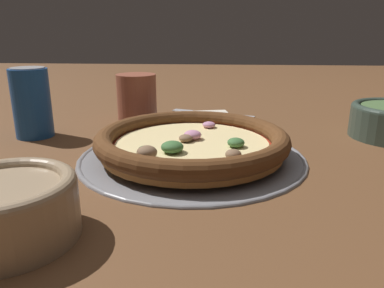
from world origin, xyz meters
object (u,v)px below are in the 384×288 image
pizza (192,142)px  fork (208,112)px  pizza_tray (192,155)px  napkin (205,116)px  bowl_near (6,207)px  drinking_cup (137,99)px  beverage_can (32,103)px

pizza → fork: size_ratio=1.52×
pizza_tray → napkin: size_ratio=2.37×
bowl_near → drinking_cup: size_ratio=1.30×
napkin → fork: size_ratio=0.76×
bowl_near → napkin: bowl_near is taller
drinking_cup → bowl_near: bearing=-93.4°
drinking_cup → fork: 0.18m
pizza_tray → pizza: pizza is taller
fork → pizza: bearing=105.8°
pizza → napkin: size_ratio=2.01×
pizza_tray → bowl_near: bowl_near is taller
napkin → beverage_can: (-0.30, -0.16, 0.06)m
drinking_cup → beverage_can: beverage_can is taller
pizza → napkin: pizza is taller
drinking_cup → beverage_can: bearing=-145.8°
pizza → beverage_can: (-0.29, 0.10, 0.04)m
bowl_near → fork: (0.17, 0.55, -0.03)m
pizza → napkin: bearing=88.0°
bowl_near → drinking_cup: 0.45m
pizza_tray → pizza: size_ratio=1.18×
fork → beverage_can: (-0.31, -0.21, 0.06)m
napkin → beverage_can: 0.35m
pizza_tray → drinking_cup: drinking_cup is taller
napkin → fork: bearing=84.0°
napkin → bowl_near: bearing=-108.2°
pizza_tray → fork: (0.01, 0.31, -0.00)m
pizza_tray → fork: bearing=87.4°
pizza → bowl_near: (-0.16, -0.24, 0.01)m
pizza → beverage_can: size_ratio=2.35×
drinking_cup → pizza_tray: bearing=-58.7°
beverage_can → pizza_tray: bearing=-18.5°
napkin → pizza: bearing=-92.0°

